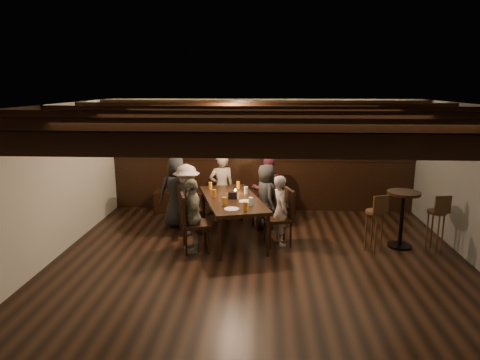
# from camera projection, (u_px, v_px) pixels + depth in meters

# --- Properties ---
(room) EXTENTS (7.00, 7.00, 7.00)m
(room) POSITION_uv_depth(u_px,v_px,m) (247.00, 173.00, 8.02)
(room) COLOR black
(room) RESTS_ON ground
(dining_table) EXTENTS (1.40, 2.16, 0.75)m
(dining_table) POSITION_uv_depth(u_px,v_px,m) (232.00, 201.00, 7.51)
(dining_table) COLOR black
(dining_table) RESTS_ON floor
(chair_left_near) EXTENTS (0.54, 0.54, 0.95)m
(chair_left_near) POSITION_uv_depth(u_px,v_px,m) (189.00, 218.00, 7.87)
(chair_left_near) COLOR black
(chair_left_near) RESTS_ON floor
(chair_left_far) EXTENTS (0.55, 0.55, 0.97)m
(chair_left_far) POSITION_uv_depth(u_px,v_px,m) (195.00, 234.00, 7.02)
(chair_left_far) COLOR black
(chair_left_far) RESTS_ON floor
(chair_right_near) EXTENTS (0.50, 0.50, 0.88)m
(chair_right_near) POSITION_uv_depth(u_px,v_px,m) (264.00, 214.00, 8.18)
(chair_right_near) COLOR black
(chair_right_near) RESTS_ON floor
(chair_right_far) EXTENTS (0.54, 0.54, 0.97)m
(chair_right_far) POSITION_uv_depth(u_px,v_px,m) (279.00, 228.00, 7.32)
(chair_right_far) COLOR black
(chair_right_far) RESTS_ON floor
(person_bench_left) EXTENTS (0.76, 0.60, 1.37)m
(person_bench_left) POSITION_uv_depth(u_px,v_px,m) (177.00, 192.00, 8.18)
(person_bench_left) COLOR #232426
(person_bench_left) RESTS_ON floor
(person_bench_centre) EXTENTS (0.57, 0.45, 1.37)m
(person_bench_centre) POSITION_uv_depth(u_px,v_px,m) (222.00, 188.00, 8.51)
(person_bench_centre) COLOR gray
(person_bench_centre) RESTS_ON floor
(person_bench_right) EXTENTS (0.74, 0.64, 1.29)m
(person_bench_right) POSITION_uv_depth(u_px,v_px,m) (267.00, 189.00, 8.57)
(person_bench_right) COLOR maroon
(person_bench_right) RESTS_ON floor
(person_left_near) EXTENTS (0.69, 0.93, 1.29)m
(person_left_near) POSITION_uv_depth(u_px,v_px,m) (187.00, 199.00, 7.79)
(person_left_near) COLOR #A6938C
(person_left_near) RESTS_ON floor
(person_left_far) EXTENTS (0.48, 0.77, 1.22)m
(person_left_far) POSITION_uv_depth(u_px,v_px,m) (192.00, 216.00, 6.94)
(person_left_far) COLOR gray
(person_left_far) RESTS_ON floor
(person_right_near) EXTENTS (0.54, 0.69, 1.24)m
(person_right_near) POSITION_uv_depth(u_px,v_px,m) (266.00, 196.00, 8.11)
(person_right_near) COLOR #252628
(person_right_near) RESTS_ON floor
(person_right_far) EXTENTS (0.40, 0.50, 1.20)m
(person_right_far) POSITION_uv_depth(u_px,v_px,m) (281.00, 210.00, 7.26)
(person_right_far) COLOR gray
(person_right_far) RESTS_ON floor
(pint_a) EXTENTS (0.07, 0.07, 0.14)m
(pint_a) POSITION_uv_depth(u_px,v_px,m) (210.00, 186.00, 8.09)
(pint_a) COLOR #BF7219
(pint_a) RESTS_ON dining_table
(pint_b) EXTENTS (0.07, 0.07, 0.14)m
(pint_b) POSITION_uv_depth(u_px,v_px,m) (238.00, 185.00, 8.15)
(pint_b) COLOR #BF7219
(pint_b) RESTS_ON dining_table
(pint_c) EXTENTS (0.07, 0.07, 0.14)m
(pint_c) POSITION_uv_depth(u_px,v_px,m) (214.00, 194.00, 7.51)
(pint_c) COLOR #BF7219
(pint_c) RESTS_ON dining_table
(pint_d) EXTENTS (0.07, 0.07, 0.14)m
(pint_d) POSITION_uv_depth(u_px,v_px,m) (246.00, 190.00, 7.74)
(pint_d) COLOR silver
(pint_d) RESTS_ON dining_table
(pint_e) EXTENTS (0.07, 0.07, 0.14)m
(pint_e) POSITION_uv_depth(u_px,v_px,m) (224.00, 202.00, 7.01)
(pint_e) COLOR #BF7219
(pint_e) RESTS_ON dining_table
(pint_f) EXTENTS (0.07, 0.07, 0.14)m
(pint_f) POSITION_uv_depth(u_px,v_px,m) (251.00, 202.00, 7.00)
(pint_f) COLOR silver
(pint_f) RESTS_ON dining_table
(pint_g) EXTENTS (0.07, 0.07, 0.14)m
(pint_g) POSITION_uv_depth(u_px,v_px,m) (245.00, 206.00, 6.73)
(pint_g) COLOR #BF7219
(pint_g) RESTS_ON dining_table
(plate_near) EXTENTS (0.24, 0.24, 0.01)m
(plate_near) POSITION_uv_depth(u_px,v_px,m) (232.00, 209.00, 6.80)
(plate_near) COLOR white
(plate_near) RESTS_ON dining_table
(plate_far) EXTENTS (0.24, 0.24, 0.01)m
(plate_far) POSITION_uv_depth(u_px,v_px,m) (246.00, 201.00, 7.25)
(plate_far) COLOR white
(plate_far) RESTS_ON dining_table
(condiment_caddy) EXTENTS (0.15, 0.10, 0.12)m
(condiment_caddy) POSITION_uv_depth(u_px,v_px,m) (233.00, 195.00, 7.44)
(condiment_caddy) COLOR black
(condiment_caddy) RESTS_ON dining_table
(candle) EXTENTS (0.05, 0.05, 0.05)m
(candle) POSITION_uv_depth(u_px,v_px,m) (235.00, 192.00, 7.80)
(candle) COLOR beige
(candle) RESTS_ON dining_table
(high_top_table) EXTENTS (0.54, 0.54, 0.96)m
(high_top_table) POSITION_uv_depth(u_px,v_px,m) (402.00, 211.00, 7.12)
(high_top_table) COLOR black
(high_top_table) RESTS_ON floor
(bar_stool_left) EXTENTS (0.33, 0.35, 0.98)m
(bar_stool_left) POSITION_uv_depth(u_px,v_px,m) (374.00, 230.00, 7.01)
(bar_stool_left) COLOR #382112
(bar_stool_left) RESTS_ON floor
(bar_stool_right) EXTENTS (0.31, 0.33, 0.98)m
(bar_stool_right) POSITION_uv_depth(u_px,v_px,m) (435.00, 230.00, 7.00)
(bar_stool_right) COLOR #382112
(bar_stool_right) RESTS_ON floor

